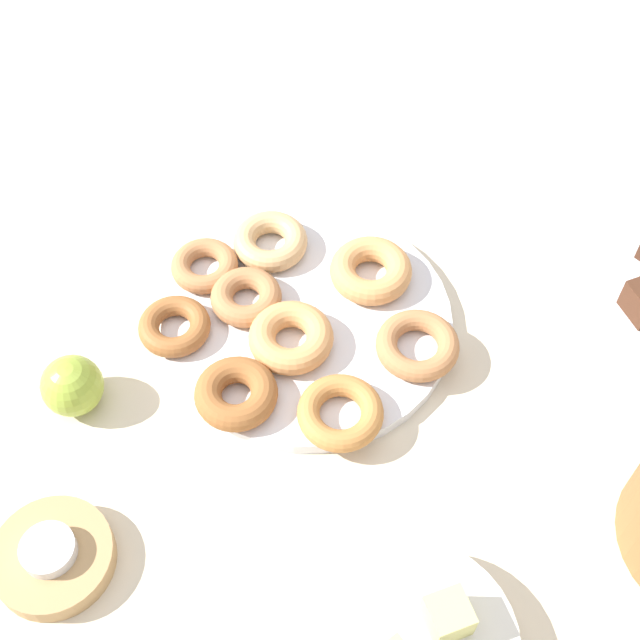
{
  "coord_description": "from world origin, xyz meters",
  "views": [
    {
      "loc": [
        0.27,
        0.51,
        0.81
      ],
      "look_at": [
        0.0,
        0.03,
        0.05
      ],
      "focal_mm": 49.1,
      "sensor_mm": 36.0,
      "label": 1
    }
  ],
  "objects_px": {
    "donut_0": "(291,337)",
    "donut_2": "(270,242)",
    "donut_1": "(371,271)",
    "donut_7": "(417,345)",
    "candle_holder": "(54,557)",
    "donut_8": "(205,266)",
    "donut_5": "(175,326)",
    "donut_plate": "(307,321)",
    "melon_chunk_left": "(448,616)",
    "donut_4": "(236,394)",
    "donut_6": "(340,413)",
    "donut_3": "(246,297)",
    "tealight": "(48,550)",
    "apple": "(72,386)"
  },
  "relations": [
    {
      "from": "donut_plate",
      "to": "tealight",
      "type": "xyz_separation_m",
      "value": [
        0.34,
        0.13,
        0.02
      ]
    },
    {
      "from": "donut_0",
      "to": "melon_chunk_left",
      "type": "relative_size",
      "value": 2.58
    },
    {
      "from": "donut_1",
      "to": "donut_6",
      "type": "relative_size",
      "value": 1.06
    },
    {
      "from": "donut_6",
      "to": "donut_8",
      "type": "relative_size",
      "value": 1.15
    },
    {
      "from": "donut_plate",
      "to": "donut_8",
      "type": "bearing_deg",
      "value": -57.9
    },
    {
      "from": "donut_4",
      "to": "candle_holder",
      "type": "relative_size",
      "value": 0.76
    },
    {
      "from": "donut_plate",
      "to": "donut_3",
      "type": "bearing_deg",
      "value": -44.13
    },
    {
      "from": "donut_0",
      "to": "donut_6",
      "type": "distance_m",
      "value": 0.11
    },
    {
      "from": "donut_plate",
      "to": "melon_chunk_left",
      "type": "bearing_deg",
      "value": 80.45
    },
    {
      "from": "donut_7",
      "to": "candle_holder",
      "type": "distance_m",
      "value": 0.43
    },
    {
      "from": "donut_plate",
      "to": "donut_8",
      "type": "height_order",
      "value": "donut_8"
    },
    {
      "from": "donut_0",
      "to": "donut_2",
      "type": "relative_size",
      "value": 1.06
    },
    {
      "from": "donut_0",
      "to": "candle_holder",
      "type": "relative_size",
      "value": 0.81
    },
    {
      "from": "donut_plate",
      "to": "donut_0",
      "type": "relative_size",
      "value": 3.52
    },
    {
      "from": "donut_0",
      "to": "candle_holder",
      "type": "height_order",
      "value": "donut_0"
    },
    {
      "from": "donut_2",
      "to": "donut_6",
      "type": "relative_size",
      "value": 0.98
    },
    {
      "from": "donut_0",
      "to": "donut_4",
      "type": "xyz_separation_m",
      "value": [
        0.08,
        0.03,
        -0.0
      ]
    },
    {
      "from": "donut_4",
      "to": "donut_6",
      "type": "relative_size",
      "value": 0.98
    },
    {
      "from": "tealight",
      "to": "donut_5",
      "type": "bearing_deg",
      "value": -139.12
    },
    {
      "from": "donut_3",
      "to": "melon_chunk_left",
      "type": "xyz_separation_m",
      "value": [
        0.01,
        0.41,
        0.03
      ]
    },
    {
      "from": "melon_chunk_left",
      "to": "donut_8",
      "type": "bearing_deg",
      "value": -88.68
    },
    {
      "from": "donut_7",
      "to": "donut_8",
      "type": "bearing_deg",
      "value": -54.39
    },
    {
      "from": "donut_2",
      "to": "donut_1",
      "type": "bearing_deg",
      "value": 129.53
    },
    {
      "from": "donut_6",
      "to": "melon_chunk_left",
      "type": "relative_size",
      "value": 2.49
    },
    {
      "from": "donut_plate",
      "to": "donut_0",
      "type": "distance_m",
      "value": 0.05
    },
    {
      "from": "donut_1",
      "to": "donut_7",
      "type": "height_order",
      "value": "donut_1"
    },
    {
      "from": "donut_plate",
      "to": "candle_holder",
      "type": "bearing_deg",
      "value": 20.06
    },
    {
      "from": "tealight",
      "to": "melon_chunk_left",
      "type": "height_order",
      "value": "melon_chunk_left"
    },
    {
      "from": "donut_3",
      "to": "donut_7",
      "type": "bearing_deg",
      "value": 131.62
    },
    {
      "from": "donut_1",
      "to": "donut_8",
      "type": "distance_m",
      "value": 0.19
    },
    {
      "from": "donut_6",
      "to": "donut_7",
      "type": "xyz_separation_m",
      "value": [
        -0.11,
        -0.03,
        0.0
      ]
    },
    {
      "from": "donut_3",
      "to": "candle_holder",
      "type": "bearing_deg",
      "value": 30.84
    },
    {
      "from": "melon_chunk_left",
      "to": "donut_1",
      "type": "bearing_deg",
      "value": -112.06
    },
    {
      "from": "donut_3",
      "to": "candle_holder",
      "type": "relative_size",
      "value": 0.7
    },
    {
      "from": "donut_0",
      "to": "donut_3",
      "type": "height_order",
      "value": "donut_0"
    },
    {
      "from": "donut_7",
      "to": "candle_holder",
      "type": "bearing_deg",
      "value": 3.4
    },
    {
      "from": "donut_5",
      "to": "melon_chunk_left",
      "type": "relative_size",
      "value": 2.22
    },
    {
      "from": "melon_chunk_left",
      "to": "donut_4",
      "type": "bearing_deg",
      "value": -79.55
    },
    {
      "from": "candle_holder",
      "to": "donut_7",
      "type": "bearing_deg",
      "value": -176.6
    },
    {
      "from": "apple",
      "to": "donut_1",
      "type": "bearing_deg",
      "value": 176.7
    },
    {
      "from": "donut_2",
      "to": "candle_holder",
      "type": "distance_m",
      "value": 0.42
    },
    {
      "from": "donut_0",
      "to": "donut_5",
      "type": "distance_m",
      "value": 0.13
    },
    {
      "from": "tealight",
      "to": "apple",
      "type": "relative_size",
      "value": 0.8
    },
    {
      "from": "donut_0",
      "to": "donut_2",
      "type": "distance_m",
      "value": 0.14
    },
    {
      "from": "donut_plate",
      "to": "donut_4",
      "type": "height_order",
      "value": "donut_4"
    },
    {
      "from": "donut_8",
      "to": "candle_holder",
      "type": "height_order",
      "value": "donut_8"
    },
    {
      "from": "donut_8",
      "to": "tealight",
      "type": "bearing_deg",
      "value": 41.51
    },
    {
      "from": "donut_plate",
      "to": "melon_chunk_left",
      "type": "distance_m",
      "value": 0.37
    },
    {
      "from": "donut_1",
      "to": "donut_3",
      "type": "bearing_deg",
      "value": -14.87
    },
    {
      "from": "donut_4",
      "to": "donut_5",
      "type": "relative_size",
      "value": 1.1
    }
  ]
}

